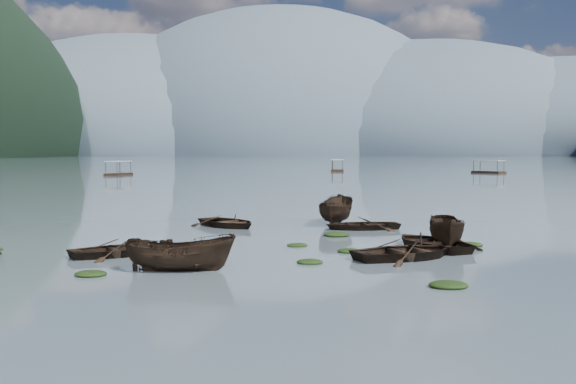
{
  "coord_description": "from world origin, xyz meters",
  "views": [
    {
      "loc": [
        1.84,
        -20.88,
        4.05
      ],
      "look_at": [
        0.0,
        12.0,
        2.0
      ],
      "focal_mm": 40.0,
      "sensor_mm": 36.0,
      "label": 1
    }
  ],
  "objects": [
    {
      "name": "weed_clump_3",
      "position": [
        2.9,
        4.98,
        0.0
      ],
      "size": [
        0.99,
        0.84,
        0.22
      ],
      "primitive_type": "ellipsoid",
      "color": "black",
      "rests_on": "ground"
    },
    {
      "name": "rowboat_4",
      "position": [
        5.01,
        3.59,
        0.0
      ],
      "size": [
        5.27,
        4.72,
        0.9
      ],
      "primitive_type": "imported",
      "rotation": [
        0.0,
        0.0,
        2.04
      ],
      "color": "black",
      "rests_on": "ground"
    },
    {
      "name": "weed_clump_2",
      "position": [
        5.59,
        -1.63,
        0.0
      ],
      "size": [
        1.18,
        0.95,
        0.26
      ],
      "primitive_type": "ellipsoid",
      "color": "black",
      "rests_on": "ground"
    },
    {
      "name": "weed_clump_7",
      "position": [
        2.46,
        9.93,
        0.0
      ],
      "size": [
        1.25,
        1.0,
        0.27
      ],
      "primitive_type": "ellipsoid",
      "color": "black",
      "rests_on": "ground"
    },
    {
      "name": "rowboat_3",
      "position": [
        6.4,
        6.3,
        0.0
      ],
      "size": [
        4.71,
        5.27,
        0.9
      ],
      "primitive_type": "imported",
      "rotation": [
        0.0,
        0.0,
        3.6
      ],
      "color": "black",
      "rests_on": "ground"
    },
    {
      "name": "haze_mtn_d",
      "position": [
        320.0,
        900.0,
        0.0
      ],
      "size": [
        520.0,
        520.0,
        220.0
      ],
      "primitive_type": "ellipsoid",
      "color": "#475666",
      "rests_on": "ground"
    },
    {
      "name": "ground_plane",
      "position": [
        0.0,
        0.0,
        0.0
      ],
      "size": [
        2400.0,
        2400.0,
        0.0
      ],
      "primitive_type": "plane",
      "color": "slate"
    },
    {
      "name": "rowboat_7",
      "position": [
        3.87,
        12.88,
        0.0
      ],
      "size": [
        4.44,
        3.59,
        0.81
      ],
      "primitive_type": "imported",
      "rotation": [
        0.0,
        0.0,
        4.93
      ],
      "color": "black",
      "rests_on": "ground"
    },
    {
      "name": "rowboat_8",
      "position": [
        2.51,
        15.17,
        0.0
      ],
      "size": [
        2.5,
        4.8,
        1.76
      ],
      "primitive_type": "imported",
      "rotation": [
        0.0,
        0.0,
        2.96
      ],
      "color": "black",
      "rests_on": "ground"
    },
    {
      "name": "weed_clump_0",
      "position": [
        -5.8,
        -0.44,
        0.0
      ],
      "size": [
        1.06,
        0.87,
        0.23
      ],
      "primitive_type": "ellipsoid",
      "color": "black",
      "rests_on": "ground"
    },
    {
      "name": "rowboat_2",
      "position": [
        -3.03,
        0.55,
        0.0
      ],
      "size": [
        3.87,
        1.7,
        1.46
      ],
      "primitive_type": "imported",
      "rotation": [
        0.0,
        0.0,
        1.65
      ],
      "color": "black",
      "rests_on": "ground"
    },
    {
      "name": "rowboat_6",
      "position": [
        -3.39,
        13.59,
        0.0
      ],
      "size": [
        5.06,
        5.07,
        0.87
      ],
      "primitive_type": "imported",
      "rotation": [
        0.0,
        0.0,
        0.78
      ],
      "color": "black",
      "rests_on": "ground"
    },
    {
      "name": "rowboat_5",
      "position": [
        7.2,
        7.14,
        0.0
      ],
      "size": [
        1.9,
        4.08,
        1.52
      ],
      "primitive_type": "imported",
      "rotation": [
        0.0,
        0.0,
        -0.11
      ],
      "color": "black",
      "rests_on": "ground"
    },
    {
      "name": "haze_mtn_c",
      "position": [
        140.0,
        900.0,
        0.0
      ],
      "size": [
        520.0,
        520.0,
        260.0
      ],
      "primitive_type": "ellipsoid",
      "color": "#475666",
      "rests_on": "ground"
    },
    {
      "name": "haze_mtn_a",
      "position": [
        -260.0,
        900.0,
        0.0
      ],
      "size": [
        520.0,
        520.0,
        280.0
      ],
      "primitive_type": "ellipsoid",
      "color": "#475666",
      "rests_on": "ground"
    },
    {
      "name": "weed_clump_1",
      "position": [
        1.34,
        2.32,
        0.0
      ],
      "size": [
        0.97,
        0.78,
        0.21
      ],
      "primitive_type": "ellipsoid",
      "color": "black",
      "rests_on": "ground"
    },
    {
      "name": "haze_mtn_b",
      "position": [
        -60.0,
        900.0,
        0.0
      ],
      "size": [
        520.0,
        520.0,
        340.0
      ],
      "primitive_type": "ellipsoid",
      "color": "#475666",
      "rests_on": "ground"
    },
    {
      "name": "pontoon_right",
      "position": [
        33.62,
        104.78,
        0.0
      ],
      "size": [
        6.02,
        6.45,
        2.39
      ],
      "primitive_type": null,
      "rotation": [
        0.0,
        0.0,
        0.7
      ],
      "color": "black",
      "rests_on": "ground"
    },
    {
      "name": "pontoon_centre",
      "position": [
        4.67,
        113.19,
        0.0
      ],
      "size": [
        2.86,
        6.42,
        2.43
      ],
      "primitive_type": null,
      "rotation": [
        0.0,
        0.0,
        -0.03
      ],
      "color": "black",
      "rests_on": "ground"
    },
    {
      "name": "pontoon_left",
      "position": [
        -34.08,
        89.44,
        0.0
      ],
      "size": [
        3.44,
        6.55,
        2.4
      ],
      "primitive_type": null,
      "rotation": [
        0.0,
        0.0,
        -0.14
      ],
      "color": "black",
      "rests_on": "ground"
    },
    {
      "name": "weed_clump_4",
      "position": [
        8.14,
        6.99,
        0.0
      ],
      "size": [
        1.13,
        0.9,
        0.23
      ],
      "primitive_type": "ellipsoid",
      "color": "black",
      "rests_on": "ground"
    },
    {
      "name": "rowboat_1",
      "position": [
        -6.14,
        3.74,
        0.0
      ],
      "size": [
        4.81,
        4.52,
        0.81
      ],
      "primitive_type": "imported",
      "rotation": [
        0.0,
        0.0,
        2.17
      ],
      "color": "black",
      "rests_on": "ground"
    },
    {
      "name": "weed_clump_6",
      "position": [
        0.7,
        6.56,
        0.0
      ],
      "size": [
        0.9,
        0.75,
        0.19
      ],
      "primitive_type": "ellipsoid",
      "color": "black",
      "rests_on": "ground"
    }
  ]
}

